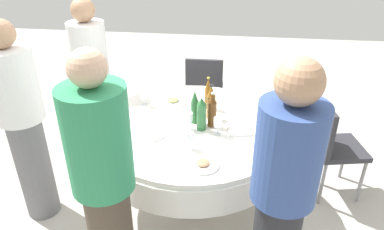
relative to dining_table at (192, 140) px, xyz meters
The scene contains 26 objects.
ground_plane 0.59m from the dining_table, ahead, with size 10.00×10.00×0.00m, color #B7B2A8.
dining_table is the anchor object (origin of this frame).
bottle_brown_outer 0.32m from the dining_table, 89.67° to the left, with size 0.07×0.07×0.29m.
bottle_amber_south 0.34m from the dining_table, 133.15° to the left, with size 0.07×0.07×0.29m.
bottle_green_far 0.30m from the dining_table, 51.19° to the left, with size 0.07×0.07×0.28m.
bottle_amber_north 0.42m from the dining_table, 162.23° to the left, with size 0.06×0.06×0.28m.
bottle_brown_left 0.67m from the dining_table, 86.23° to the left, with size 0.06×0.06×0.27m.
bottle_green_east 0.28m from the dining_table, 156.68° to the left, with size 0.06×0.06×0.29m.
wine_glass_north 0.42m from the dining_table, ahead, with size 0.06×0.06×0.13m.
wine_glass_left 0.26m from the dining_table, 14.30° to the right, with size 0.07×0.07×0.14m.
wine_glass_east 0.72m from the dining_table, 47.30° to the right, with size 0.07×0.07×0.16m.
wine_glass_mid 0.59m from the dining_table, 122.25° to the right, with size 0.06×0.06×0.14m.
wine_glass_inner 0.35m from the dining_table, 59.99° to the left, with size 0.07×0.07×0.14m.
plate_inner 0.45m from the dining_table, 149.39° to the right, with size 0.24×0.24×0.04m.
plate_west 0.58m from the dining_table, 14.67° to the left, with size 0.21×0.21×0.04m.
plate_right 0.37m from the dining_table, 55.17° to the right, with size 0.21×0.21×0.02m.
fork_south 0.57m from the dining_table, 62.86° to the left, with size 0.18×0.02×0.01m, color silver.
spoon_far 0.56m from the dining_table, 101.99° to the left, with size 0.18×0.02×0.01m, color silver.
knife_north 0.56m from the dining_table, 148.31° to the left, with size 0.18×0.02×0.01m, color silver.
folded_napkin 0.41m from the dining_table, 81.90° to the left, with size 0.17×0.17×0.02m, color white.
person_outer 1.29m from the dining_table, 75.20° to the right, with size 0.34×0.34×1.62m.
person_south 1.23m from the dining_table, 120.52° to the right, with size 0.34×0.34×1.58m.
person_far 1.10m from the dining_table, 19.63° to the right, with size 0.34×0.34×1.68m.
person_north 1.16m from the dining_table, 31.98° to the left, with size 0.34×0.34×1.67m.
chair_east 1.24m from the dining_table, behind, with size 0.40×0.40×0.87m.
chair_mid 1.18m from the dining_table, 101.38° to the left, with size 0.47×0.47×0.87m.
Camera 1 is at (2.48, 0.31, 2.19)m, focal length 34.07 mm.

